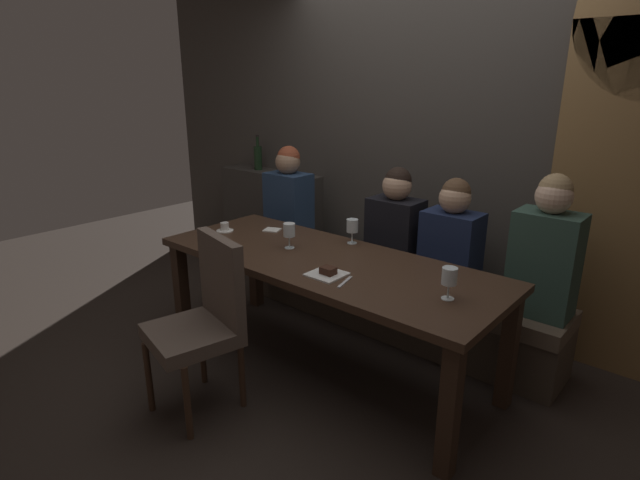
{
  "coord_description": "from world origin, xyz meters",
  "views": [
    {
      "loc": [
        1.83,
        -2.17,
        1.77
      ],
      "look_at": [
        -0.06,
        0.02,
        0.84
      ],
      "focal_mm": 28.11,
      "sensor_mm": 36.0,
      "label": 1
    }
  ],
  "objects_px": {
    "dining_table": "(325,272)",
    "fork_on_table": "(345,282)",
    "diner_bearded": "(395,225)",
    "dessert_plate": "(327,273)",
    "diner_near_end": "(546,250)",
    "espresso_cup": "(225,228)",
    "wine_glass_near_right": "(449,278)",
    "wine_glass_center_back": "(290,231)",
    "wine_glass_center_front": "(352,226)",
    "banquette_bench": "(386,299)",
    "diner_far_end": "(452,238)",
    "diner_redhead": "(289,199)",
    "wine_bottle_dark_red": "(258,157)",
    "chair_near_side": "(205,314)"
  },
  "relations": [
    {
      "from": "diner_bearded",
      "to": "wine_bottle_dark_red",
      "type": "bearing_deg",
      "value": 169.2
    },
    {
      "from": "dining_table",
      "to": "diner_near_end",
      "type": "xyz_separation_m",
      "value": [
        1.05,
        0.71,
        0.19
      ]
    },
    {
      "from": "banquette_bench",
      "to": "diner_bearded",
      "type": "relative_size",
      "value": 3.29
    },
    {
      "from": "dining_table",
      "to": "diner_redhead",
      "type": "xyz_separation_m",
      "value": [
        -0.98,
        0.7,
        0.18
      ]
    },
    {
      "from": "diner_redhead",
      "to": "diner_bearded",
      "type": "relative_size",
      "value": 1.08
    },
    {
      "from": "banquette_bench",
      "to": "diner_far_end",
      "type": "xyz_separation_m",
      "value": [
        0.47,
        0.01,
        0.57
      ]
    },
    {
      "from": "diner_near_end",
      "to": "banquette_bench",
      "type": "bearing_deg",
      "value": -179.25
    },
    {
      "from": "dining_table",
      "to": "banquette_bench",
      "type": "relative_size",
      "value": 0.88
    },
    {
      "from": "wine_bottle_dark_red",
      "to": "fork_on_table",
      "type": "distance_m",
      "value": 2.41
    },
    {
      "from": "diner_near_end",
      "to": "dessert_plate",
      "type": "distance_m",
      "value": 1.26
    },
    {
      "from": "diner_near_end",
      "to": "wine_glass_center_front",
      "type": "relative_size",
      "value": 5.08
    },
    {
      "from": "diner_redhead",
      "to": "wine_glass_center_front",
      "type": "xyz_separation_m",
      "value": [
        0.93,
        -0.36,
        0.02
      ]
    },
    {
      "from": "chair_near_side",
      "to": "wine_glass_center_back",
      "type": "distance_m",
      "value": 0.79
    },
    {
      "from": "banquette_bench",
      "to": "wine_glass_center_front",
      "type": "xyz_separation_m",
      "value": [
        -0.05,
        -0.36,
        0.63
      ]
    },
    {
      "from": "diner_bearded",
      "to": "dessert_plate",
      "type": "relative_size",
      "value": 4.0
    },
    {
      "from": "diner_redhead",
      "to": "espresso_cup",
      "type": "bearing_deg",
      "value": -84.17
    },
    {
      "from": "dessert_plate",
      "to": "fork_on_table",
      "type": "distance_m",
      "value": 0.14
    },
    {
      "from": "wine_glass_center_back",
      "to": "wine_glass_near_right",
      "type": "relative_size",
      "value": 1.0
    },
    {
      "from": "wine_glass_near_right",
      "to": "wine_glass_center_front",
      "type": "bearing_deg",
      "value": 156.27
    },
    {
      "from": "chair_near_side",
      "to": "diner_bearded",
      "type": "bearing_deg",
      "value": 78.41
    },
    {
      "from": "banquette_bench",
      "to": "wine_glass_center_front",
      "type": "height_order",
      "value": "wine_glass_center_front"
    },
    {
      "from": "chair_near_side",
      "to": "diner_near_end",
      "type": "relative_size",
      "value": 1.18
    },
    {
      "from": "diner_near_end",
      "to": "espresso_cup",
      "type": "distance_m",
      "value": 2.09
    },
    {
      "from": "diner_bearded",
      "to": "wine_glass_near_right",
      "type": "xyz_separation_m",
      "value": [
        0.79,
        -0.75,
        0.04
      ]
    },
    {
      "from": "espresso_cup",
      "to": "wine_glass_near_right",
      "type": "bearing_deg",
      "value": -0.62
    },
    {
      "from": "wine_glass_center_front",
      "to": "espresso_cup",
      "type": "relative_size",
      "value": 1.37
    },
    {
      "from": "chair_near_side",
      "to": "wine_glass_near_right",
      "type": "distance_m",
      "value": 1.3
    },
    {
      "from": "chair_near_side",
      "to": "diner_bearded",
      "type": "distance_m",
      "value": 1.47
    },
    {
      "from": "dining_table",
      "to": "diner_far_end",
      "type": "xyz_separation_m",
      "value": [
        0.47,
        0.71,
        0.14
      ]
    },
    {
      "from": "wine_glass_center_front",
      "to": "wine_glass_near_right",
      "type": "bearing_deg",
      "value": -23.73
    },
    {
      "from": "wine_glass_center_front",
      "to": "wine_glass_near_right",
      "type": "height_order",
      "value": "same"
    },
    {
      "from": "wine_glass_center_front",
      "to": "espresso_cup",
      "type": "bearing_deg",
      "value": -156.42
    },
    {
      "from": "wine_bottle_dark_red",
      "to": "wine_glass_center_back",
      "type": "xyz_separation_m",
      "value": [
        1.41,
        -1.03,
        -0.22
      ]
    },
    {
      "from": "chair_near_side",
      "to": "dessert_plate",
      "type": "bearing_deg",
      "value": 50.47
    },
    {
      "from": "dining_table",
      "to": "chair_near_side",
      "type": "relative_size",
      "value": 2.24
    },
    {
      "from": "wine_glass_center_back",
      "to": "chair_near_side",
      "type": "bearing_deg",
      "value": -85.74
    },
    {
      "from": "dining_table",
      "to": "dessert_plate",
      "type": "relative_size",
      "value": 11.58
    },
    {
      "from": "dining_table",
      "to": "espresso_cup",
      "type": "xyz_separation_m",
      "value": [
        -0.91,
        -0.03,
        0.11
      ]
    },
    {
      "from": "wine_glass_near_right",
      "to": "espresso_cup",
      "type": "relative_size",
      "value": 1.37
    },
    {
      "from": "chair_near_side",
      "to": "wine_glass_center_front",
      "type": "relative_size",
      "value": 5.98
    },
    {
      "from": "wine_glass_center_back",
      "to": "dining_table",
      "type": "bearing_deg",
      "value": -0.84
    },
    {
      "from": "diner_bearded",
      "to": "dessert_plate",
      "type": "xyz_separation_m",
      "value": [
        0.14,
        -0.9,
        -0.05
      ]
    },
    {
      "from": "dining_table",
      "to": "fork_on_table",
      "type": "distance_m",
      "value": 0.4
    },
    {
      "from": "diner_redhead",
      "to": "dessert_plate",
      "type": "height_order",
      "value": "diner_redhead"
    },
    {
      "from": "wine_glass_center_front",
      "to": "diner_far_end",
      "type": "bearing_deg",
      "value": 35.73
    },
    {
      "from": "diner_bearded",
      "to": "fork_on_table",
      "type": "bearing_deg",
      "value": -73.33
    },
    {
      "from": "diner_bearded",
      "to": "fork_on_table",
      "type": "xyz_separation_m",
      "value": [
        0.27,
        -0.92,
        -0.07
      ]
    },
    {
      "from": "diner_redhead",
      "to": "wine_bottle_dark_red",
      "type": "bearing_deg",
      "value": 154.97
    },
    {
      "from": "wine_glass_center_front",
      "to": "wine_bottle_dark_red",
      "type": "bearing_deg",
      "value": 157.16
    },
    {
      "from": "chair_near_side",
      "to": "wine_glass_center_back",
      "type": "relative_size",
      "value": 5.98
    }
  ]
}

